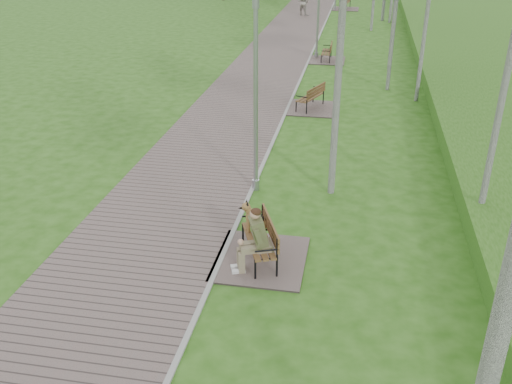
% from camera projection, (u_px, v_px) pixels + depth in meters
% --- Properties ---
extents(ground, '(120.00, 120.00, 0.00)m').
position_uv_depth(ground, '(240.00, 217.00, 13.29)').
color(ground, '#285712').
rests_on(ground, ground).
extents(walkway, '(3.50, 67.00, 0.04)m').
position_uv_depth(walkway, '(288.00, 37.00, 32.56)').
color(walkway, '#6F5E5A').
rests_on(walkway, ground).
extents(kerb, '(0.10, 67.00, 0.05)m').
position_uv_depth(kerb, '(319.00, 38.00, 32.27)').
color(kerb, '#999993').
rests_on(kerb, ground).
extents(bench_main, '(1.81, 2.01, 1.58)m').
position_uv_depth(bench_main, '(256.00, 242.00, 11.43)').
color(bench_main, '#6F5E5A').
rests_on(bench_main, ground).
extents(bench_second, '(1.76, 1.96, 1.08)m').
position_uv_depth(bench_second, '(310.00, 103.00, 20.57)').
color(bench_second, '#6F5E5A').
rests_on(bench_second, ground).
extents(bench_third, '(1.69, 1.88, 1.04)m').
position_uv_depth(bench_third, '(326.00, 57.00, 27.32)').
color(bench_third, '#6F5E5A').
rests_on(bench_third, ground).
extents(bench_far, '(1.90, 2.11, 1.17)m').
position_uv_depth(bench_far, '(345.00, 6.00, 42.09)').
color(bench_far, '#6F5E5A').
rests_on(bench_far, ground).
extents(lamp_post_near, '(0.18, 0.18, 4.70)m').
position_uv_depth(lamp_post_near, '(256.00, 107.00, 13.65)').
color(lamp_post_near, '#919398').
rests_on(lamp_post_near, ground).
extents(lamp_post_second, '(0.18, 0.18, 4.61)m').
position_uv_depth(lamp_post_second, '(318.00, 12.00, 27.05)').
color(lamp_post_second, '#919398').
rests_on(lamp_post_second, ground).
extents(pedestrian_far, '(1.07, 0.95, 1.81)m').
position_uv_depth(pedestrian_far, '(303.00, 2.00, 39.12)').
color(pedestrian_far, gray).
rests_on(pedestrian_far, ground).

